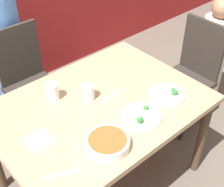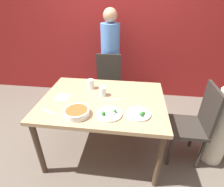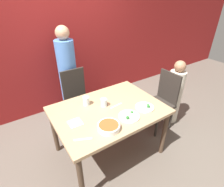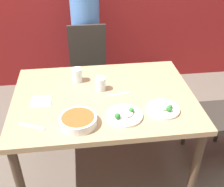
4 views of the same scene
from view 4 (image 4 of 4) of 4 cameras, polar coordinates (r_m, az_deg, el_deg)
ground_plane at (r=2.56m, az=-1.43°, el=-14.34°), size 10.00×10.00×0.00m
dining_table at (r=2.12m, az=-1.68°, el=-2.24°), size 1.33×0.97×0.74m
chair_adult_spot at (r=2.90m, az=-4.72°, el=4.74°), size 0.40×0.40×0.95m
person_adult at (r=3.09m, az=-5.26°, el=11.23°), size 0.30×0.30×1.57m
bowl_curry at (r=1.80m, az=-6.89°, el=-5.46°), size 0.24×0.24×0.06m
plate_rice_adult at (r=1.95m, az=10.32°, el=-3.04°), size 0.23×0.23×0.06m
plate_rice_child at (r=1.87m, az=2.53°, el=-4.40°), size 0.24×0.24×0.06m
glass_water_tall at (r=2.24m, az=-7.10°, el=3.74°), size 0.08×0.08×0.11m
glass_water_short at (r=2.12m, az=-2.35°, el=1.97°), size 0.08×0.08×0.10m
napkin_folded at (r=2.07m, az=-14.16°, el=-1.57°), size 0.14×0.14×0.01m
fork_steel at (r=2.09m, az=1.41°, el=-0.12°), size 0.18×0.04×0.01m
spoon_steel at (r=1.86m, az=-15.95°, el=-6.45°), size 0.17×0.09×0.01m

